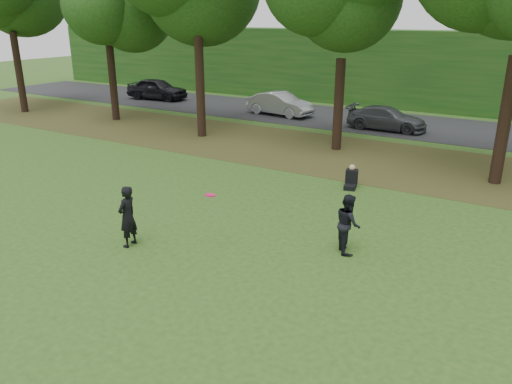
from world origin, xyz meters
The scene contains 9 objects.
ground centered at (0.00, 0.00, 0.00)m, with size 120.00×120.00×0.00m, color #274B17.
leaf_litter centered at (0.00, 13.00, 0.01)m, with size 60.00×7.00×0.01m, color #473019.
street centered at (0.00, 21.00, 0.01)m, with size 70.00×7.00×0.02m, color black.
far_hedge centered at (0.00, 27.00, 2.50)m, with size 70.00×3.00×5.00m, color #154213.
player_left centered at (-3.81, 1.31, 0.85)m, with size 0.62×0.41×1.70m, color black.
player_right centered at (1.37, 4.03, 0.80)m, with size 0.77×0.60×1.59m, color black.
parked_cars centered at (-2.98, 19.91, 0.70)m, with size 40.60×3.50×1.54m.
frisbee centered at (-1.70, 2.20, 1.58)m, with size 0.38×0.38×0.06m.
seated_person centered at (-0.43, 9.06, 0.31)m, with size 0.56×0.80×0.83m.
Camera 1 is at (5.49, -7.46, 5.92)m, focal length 35.00 mm.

